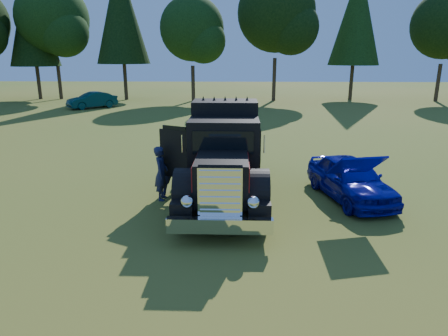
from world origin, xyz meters
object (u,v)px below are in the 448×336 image
Objects in this scene: distant_teal_car at (92,100)px; spectator_near at (161,173)px; diamond_t_truck at (224,160)px; hotrod_coupe at (350,179)px; spectator_far at (175,165)px.

spectator_near is at bearing -17.55° from distant_teal_car.
diamond_t_truck is 1.66× the size of hotrod_coupe.
spectator_near is (-1.95, -0.11, -0.43)m from diamond_t_truck.
hotrod_coupe is 27.29m from distant_teal_car.
distant_teal_car is at bearing 84.94° from spectator_far.
spectator_far reaches higher than spectator_near.
spectator_near reaches higher than distant_teal_car.
spectator_far is at bearing -16.27° from distant_teal_car.
spectator_far is 0.48× the size of distant_teal_car.
hotrod_coupe reaches higher than spectator_near.
hotrod_coupe reaches higher than distant_teal_car.
distant_teal_car is at bearing 23.01° from spectator_near.
diamond_t_truck is 4.20× the size of spectator_near.
spectator_near is 0.65m from spectator_far.
diamond_t_truck is 25.28m from distant_teal_car.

